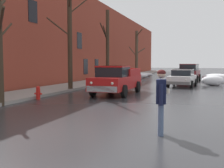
{
  "coord_description": "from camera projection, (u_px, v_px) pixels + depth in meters",
  "views": [
    {
      "loc": [
        3.54,
        -7.11,
        1.94
      ],
      "look_at": [
        -0.99,
        6.58,
        0.84
      ],
      "focal_mm": 44.51,
      "sensor_mm": 36.0,
      "label": 1
    }
  ],
  "objects": [
    {
      "name": "snow_bank_mid_block_left",
      "position": [
        142.0,
        75.0,
        39.06
      ],
      "size": [
        2.86,
        1.31,
        0.56
      ],
      "color": "white",
      "rests_on": "ground"
    },
    {
      "name": "bare_tree_far_down_block",
      "position": [
        137.0,
        53.0,
        37.61
      ],
      "size": [
        1.87,
        2.81,
        6.34
      ],
      "color": "#4C3D2D",
      "rests_on": "ground"
    },
    {
      "name": "suv_maroon_parked_kerbside_mid",
      "position": [
        189.0,
        72.0,
        29.51
      ],
      "size": [
        2.33,
        4.81,
        1.82
      ],
      "color": "maroon",
      "rests_on": "ground"
    },
    {
      "name": "snow_bank_near_corner_left",
      "position": [
        137.0,
        76.0,
        33.96
      ],
      "size": [
        2.99,
        1.03,
        0.7
      ],
      "color": "white",
      "rests_on": "ground"
    },
    {
      "name": "bare_tree_second_along_sidewalk",
      "position": [
        70.0,
        42.0,
        18.85
      ],
      "size": [
        2.68,
        2.76,
        7.14
      ],
      "color": "#382B1E",
      "rests_on": "ground"
    },
    {
      "name": "sedan_grey_parked_far_down_block",
      "position": [
        187.0,
        72.0,
        36.21
      ],
      "size": [
        1.88,
        4.05,
        1.42
      ],
      "color": "slate",
      "rests_on": "ground"
    },
    {
      "name": "fire_hydrant",
      "position": [
        38.0,
        93.0,
        14.7
      ],
      "size": [
        0.42,
        0.22,
        0.71
      ],
      "color": "red",
      "rests_on": "ground"
    },
    {
      "name": "brick_townhouse_facade",
      "position": [
        75.0,
        36.0,
        27.36
      ],
      "size": [
        0.63,
        80.0,
        9.17
      ],
      "color": "brown",
      "rests_on": "ground"
    },
    {
      "name": "bare_tree_mid_block",
      "position": [
        107.0,
        45.0,
        26.23
      ],
      "size": [
        0.67,
        3.42,
        6.88
      ],
      "color": "#382B1E",
      "rests_on": "ground"
    },
    {
      "name": "snow_bank_near_corner_right",
      "position": [
        217.0,
        78.0,
        28.42
      ],
      "size": [
        2.82,
        1.46,
        0.82
      ],
      "color": "white",
      "rests_on": "ground"
    },
    {
      "name": "snow_bank_along_left_kerb",
      "position": [
        214.0,
        81.0,
        23.53
      ],
      "size": [
        1.89,
        1.01,
        0.85
      ],
      "color": "white",
      "rests_on": "ground"
    },
    {
      "name": "pedestrian_with_coffee",
      "position": [
        161.0,
        97.0,
        7.4
      ],
      "size": [
        0.4,
        0.64,
        1.76
      ],
      "color": "slate",
      "rests_on": "ground"
    },
    {
      "name": "left_sidewalk_slab",
      "position": [
        95.0,
        82.0,
        27.07
      ],
      "size": [
        3.07,
        80.0,
        0.16
      ],
      "primitive_type": "cube",
      "color": "gray",
      "rests_on": "ground"
    },
    {
      "name": "ground_plane",
      "position": [
        73.0,
        130.0,
        7.99
      ],
      "size": [
        200.0,
        200.0,
        0.0
      ],
      "primitive_type": "plane",
      "color": "#2B2B2D"
    },
    {
      "name": "pickup_truck_red_approaching_near_lane",
      "position": [
        116.0,
        80.0,
        17.05
      ],
      "size": [
        2.18,
        5.26,
        1.76
      ],
      "color": "red",
      "rests_on": "ground"
    },
    {
      "name": "sedan_white_parked_kerbside_close",
      "position": [
        182.0,
        77.0,
        22.53
      ],
      "size": [
        2.24,
        4.06,
        1.42
      ],
      "color": "silver",
      "rests_on": "ground"
    }
  ]
}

